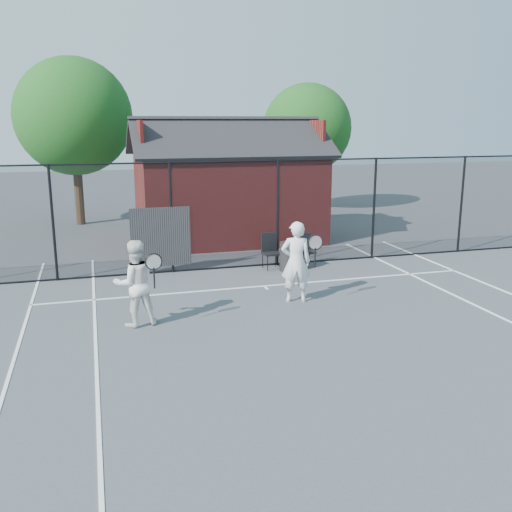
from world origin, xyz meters
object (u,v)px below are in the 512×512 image
object	(u,v)px
chair_left	(272,252)
chair_right	(307,251)
player_back	(135,283)
waste_bin	(289,256)
player_front	(296,262)
clubhouse	(228,193)

from	to	relation	value
chair_left	chair_right	xyz separation A→B (m)	(1.04, 0.00, -0.03)
player_back	waste_bin	size ratio (longest dim) A/B	2.21
player_back	chair_right	xyz separation A→B (m)	(5.03, 3.55, -0.42)
waste_bin	player_back	bearing A→B (deg)	-143.67
player_front	chair_right	world-z (taller)	player_front
player_back	chair_right	bearing A→B (deg)	35.22
clubhouse	chair_left	distance (m)	4.54
player_back	chair_left	world-z (taller)	player_back
player_back	player_front	bearing A→B (deg)	9.28
clubhouse	chair_right	size ratio (longest dim) A/B	7.15
chair_right	chair_left	bearing A→B (deg)	173.99
player_back	waste_bin	world-z (taller)	player_back
clubhouse	chair_right	xyz separation A→B (m)	(1.24, -4.40, -1.15)
player_front	chair_left	distance (m)	3.01
chair_left	player_front	bearing A→B (deg)	-100.88
clubhouse	chair_right	bearing A→B (deg)	-74.27
chair_right	player_front	bearing A→B (deg)	-121.36
clubhouse	waste_bin	xyz separation A→B (m)	(0.62, -4.71, -1.21)
player_front	waste_bin	world-z (taller)	player_front
player_back	waste_bin	bearing A→B (deg)	36.33
clubhouse	player_front	world-z (taller)	clubhouse
clubhouse	player_back	distance (m)	8.84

